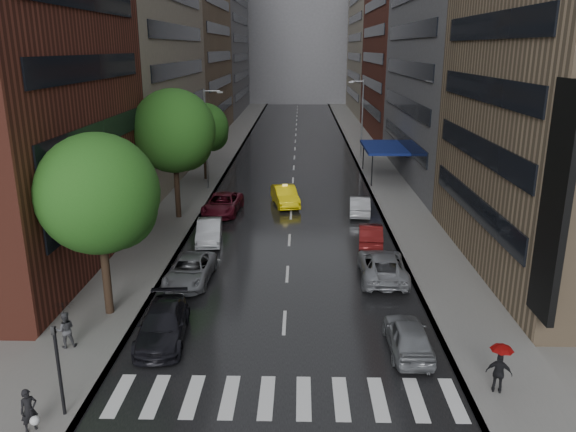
# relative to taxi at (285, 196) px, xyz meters

# --- Properties ---
(ground) EXTENTS (220.00, 220.00, 0.00)m
(ground) POSITION_rel_taxi_xyz_m (0.54, -24.84, -0.81)
(ground) COLOR gray
(ground) RESTS_ON ground
(road) EXTENTS (14.00, 140.00, 0.01)m
(road) POSITION_rel_taxi_xyz_m (0.54, 25.16, -0.81)
(road) COLOR black
(road) RESTS_ON ground
(sidewalk_left) EXTENTS (4.00, 140.00, 0.15)m
(sidewalk_left) POSITION_rel_taxi_xyz_m (-8.46, 25.16, -0.74)
(sidewalk_left) COLOR gray
(sidewalk_left) RESTS_ON ground
(sidewalk_right) EXTENTS (4.00, 140.00, 0.15)m
(sidewalk_right) POSITION_rel_taxi_xyz_m (9.54, 25.16, -0.74)
(sidewalk_right) COLOR gray
(sidewalk_right) RESTS_ON ground
(crosswalk) EXTENTS (13.15, 2.80, 0.01)m
(crosswalk) POSITION_rel_taxi_xyz_m (0.74, -26.84, -0.80)
(crosswalk) COLOR silver
(crosswalk) RESTS_ON ground
(buildings_left) EXTENTS (8.00, 108.00, 38.00)m
(buildings_left) POSITION_rel_taxi_xyz_m (-14.46, 33.95, 15.17)
(buildings_left) COLOR maroon
(buildings_left) RESTS_ON ground
(buildings_right) EXTENTS (8.05, 109.10, 36.00)m
(buildings_right) POSITION_rel_taxi_xyz_m (15.53, 31.86, 14.22)
(buildings_right) COLOR #937A5B
(buildings_right) RESTS_ON ground
(building_far) EXTENTS (40.00, 14.00, 32.00)m
(building_far) POSITION_rel_taxi_xyz_m (0.54, 93.16, 15.19)
(building_far) COLOR slate
(building_far) RESTS_ON ground
(tree_near) EXTENTS (5.64, 5.64, 9.00)m
(tree_near) POSITION_rel_taxi_xyz_m (-8.06, -20.22, 5.34)
(tree_near) COLOR #382619
(tree_near) RESTS_ON ground
(tree_mid) EXTENTS (6.17, 6.17, 9.84)m
(tree_mid) POSITION_rel_taxi_xyz_m (-8.06, -4.01, 5.92)
(tree_mid) COLOR #382619
(tree_mid) RESTS_ON ground
(tree_far) EXTENTS (4.75, 4.75, 7.57)m
(tree_far) POSITION_rel_taxi_xyz_m (-8.06, 9.05, 4.37)
(tree_far) COLOR #382619
(tree_far) RESTS_ON ground
(taxi) EXTENTS (2.71, 5.19, 1.63)m
(taxi) POSITION_rel_taxi_xyz_m (0.00, 0.00, 0.00)
(taxi) COLOR yellow
(taxi) RESTS_ON ground
(parked_cars_left) EXTENTS (3.01, 25.59, 1.56)m
(parked_cars_left) POSITION_rel_taxi_xyz_m (-4.86, -11.77, -0.07)
(parked_cars_left) COLOR black
(parked_cars_left) RESTS_ON ground
(parked_cars_right) EXTENTS (2.71, 25.34, 1.53)m
(parked_cars_right) POSITION_rel_taxi_xyz_m (5.94, -13.48, -0.07)
(parked_cars_right) COLOR slate
(parked_cars_right) RESTS_ON ground
(ped_bag_walker) EXTENTS (0.69, 0.66, 1.56)m
(ped_bag_walker) POSITION_rel_taxi_xyz_m (-7.82, -29.08, 0.08)
(ped_bag_walker) COLOR black
(ped_bag_walker) RESTS_ON sidewalk_left
(ped_black_umbrella) EXTENTS (0.97, 0.98, 2.09)m
(ped_black_umbrella) POSITION_rel_taxi_xyz_m (-8.83, -23.55, 0.58)
(ped_black_umbrella) COLOR #424347
(ped_black_umbrella) RESTS_ON sidewalk_left
(ped_red_umbrella) EXTENTS (1.02, 0.82, 2.01)m
(ped_red_umbrella) POSITION_rel_taxi_xyz_m (8.74, -26.48, 0.52)
(ped_red_umbrella) COLOR black
(ped_red_umbrella) RESTS_ON sidewalk_right
(traffic_light) EXTENTS (0.18, 0.15, 3.45)m
(traffic_light) POSITION_rel_taxi_xyz_m (-7.06, -28.18, 1.41)
(traffic_light) COLOR black
(traffic_light) RESTS_ON sidewalk_left
(street_lamp_left) EXTENTS (1.74, 0.22, 9.00)m
(street_lamp_left) POSITION_rel_taxi_xyz_m (-7.19, 5.16, 4.08)
(street_lamp_left) COLOR gray
(street_lamp_left) RESTS_ON sidewalk_left
(street_lamp_right) EXTENTS (1.74, 0.22, 9.00)m
(street_lamp_right) POSITION_rel_taxi_xyz_m (8.26, 20.16, 4.08)
(street_lamp_right) COLOR gray
(street_lamp_right) RESTS_ON sidewalk_right
(awning) EXTENTS (4.00, 8.00, 3.12)m
(awning) POSITION_rel_taxi_xyz_m (9.52, 10.16, 2.32)
(awning) COLOR navy
(awning) RESTS_ON sidewalk_right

